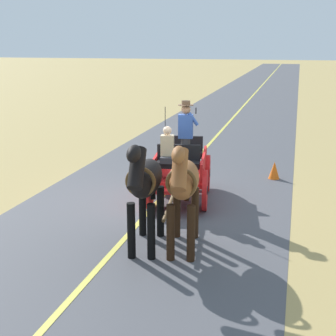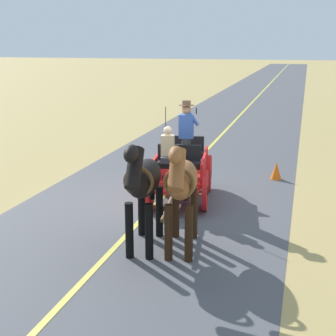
{
  "view_description": "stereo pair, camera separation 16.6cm",
  "coord_description": "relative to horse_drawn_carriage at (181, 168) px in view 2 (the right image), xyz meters",
  "views": [
    {
      "loc": [
        -3.17,
        11.09,
        3.82
      ],
      "look_at": [
        -0.48,
        0.92,
        1.1
      ],
      "focal_mm": 52.22,
      "sensor_mm": 36.0,
      "label": 1
    },
    {
      "loc": [
        -3.33,
        11.04,
        3.82
      ],
      "look_at": [
        -0.48,
        0.92,
        1.1
      ],
      "focal_mm": 52.22,
      "sensor_mm": 36.0,
      "label": 2
    }
  ],
  "objects": [
    {
      "name": "ground_plane",
      "position": [
        0.49,
        0.2,
        -0.82
      ],
      "size": [
        200.0,
        200.0,
        0.0
      ],
      "primitive_type": "plane",
      "color": "tan"
    },
    {
      "name": "road_surface",
      "position": [
        0.49,
        0.2,
        -0.81
      ],
      "size": [
        6.4,
        160.0,
        0.01
      ],
      "primitive_type": "cube",
      "color": "#4C4C51",
      "rests_on": "ground"
    },
    {
      "name": "road_centre_stripe",
      "position": [
        0.49,
        0.2,
        -0.81
      ],
      "size": [
        0.12,
        160.0,
        0.0
      ],
      "primitive_type": "cube",
      "color": "#DBCC4C",
      "rests_on": "road_surface"
    },
    {
      "name": "horse_drawn_carriage",
      "position": [
        0.0,
        0.0,
        0.0
      ],
      "size": [
        1.73,
        4.51,
        2.5
      ],
      "color": "red",
      "rests_on": "ground"
    },
    {
      "name": "horse_near_side",
      "position": [
        -0.76,
        2.95,
        0.51
      ],
      "size": [
        0.77,
        2.15,
        2.21
      ],
      "color": "brown",
      "rests_on": "ground"
    },
    {
      "name": "horse_off_side",
      "position": [
        -0.06,
        3.05,
        0.51
      ],
      "size": [
        0.75,
        2.14,
        2.21
      ],
      "color": "black",
      "rests_on": "ground"
    },
    {
      "name": "traffic_cone",
      "position": [
        -2.16,
        -2.58,
        -0.57
      ],
      "size": [
        0.32,
        0.32,
        0.5
      ],
      "primitive_type": "cone",
      "color": "orange",
      "rests_on": "ground"
    }
  ]
}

